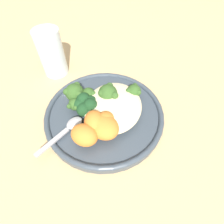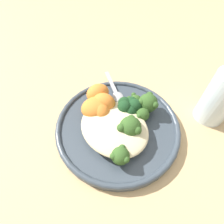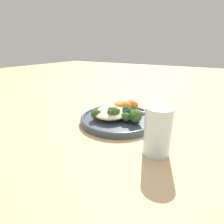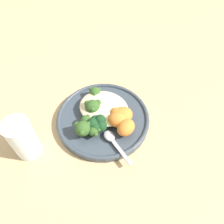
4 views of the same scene
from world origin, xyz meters
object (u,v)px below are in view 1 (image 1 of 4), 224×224
object	(u,v)px
broccoli_stalk_3	(78,95)
sweet_potato_chunk_3	(94,122)
water_glass	(52,53)
broccoli_stalk_0	(126,98)
plate	(105,114)
broccoli_stalk_2	(92,101)
quinoa_mound	(113,106)
spoon	(69,127)
sweet_potato_chunk_0	(103,126)
broccoli_stalk_1	(108,97)
sweet_potato_chunk_1	(104,122)
broccoli_stalk_4	(82,109)
sweet_potato_chunk_2	(84,135)
kale_tuft	(85,105)

from	to	relation	value
broccoli_stalk_3	sweet_potato_chunk_3	distance (m)	0.08
broccoli_stalk_3	water_glass	distance (m)	0.15
broccoli_stalk_0	water_glass	bearing A→B (deg)	100.91
plate	broccoli_stalk_2	xyz separation A→B (m)	(-0.01, -0.03, 0.02)
quinoa_mound	broccoli_stalk_3	xyz separation A→B (m)	(-0.01, -0.08, 0.01)
broccoli_stalk_3	sweet_potato_chunk_3	world-z (taller)	sweet_potato_chunk_3
broccoli_stalk_0	spoon	world-z (taller)	broccoli_stalk_0
plate	broccoli_stalk_0	world-z (taller)	broccoli_stalk_0
spoon	sweet_potato_chunk_0	bearing A→B (deg)	125.64
plate	broccoli_stalk_1	distance (m)	0.04
sweet_potato_chunk_1	quinoa_mound	bearing A→B (deg)	171.95
broccoli_stalk_2	water_glass	world-z (taller)	water_glass
sweet_potato_chunk_3	spoon	xyz separation A→B (m)	(0.01, -0.05, -0.02)
broccoli_stalk_2	water_glass	size ratio (longest dim) A/B	0.77
sweet_potato_chunk_0	broccoli_stalk_4	bearing A→B (deg)	-121.19
quinoa_mound	water_glass	size ratio (longest dim) A/B	1.19
quinoa_mound	broccoli_stalk_0	bearing A→B (deg)	143.17
broccoli_stalk_2	sweet_potato_chunk_2	world-z (taller)	sweet_potato_chunk_2
broccoli_stalk_2	sweet_potato_chunk_0	distance (m)	0.07
plate	broccoli_stalk_1	bearing A→B (deg)	176.46
broccoli_stalk_2	kale_tuft	distance (m)	0.02
kale_tuft	sweet_potato_chunk_3	bearing A→B (deg)	38.84
broccoli_stalk_0	broccoli_stalk_1	distance (m)	0.04
quinoa_mound	broccoli_stalk_4	size ratio (longest dim) A/B	1.42
broccoli_stalk_2	sweet_potato_chunk_1	size ratio (longest dim) A/B	1.95
broccoli_stalk_2	broccoli_stalk_3	world-z (taller)	broccoli_stalk_3
quinoa_mound	sweet_potato_chunk_3	xyz separation A→B (m)	(0.05, -0.02, 0.01)
broccoli_stalk_0	broccoli_stalk_4	xyz separation A→B (m)	(0.05, -0.08, -0.00)
sweet_potato_chunk_3	kale_tuft	bearing A→B (deg)	-141.16
plate	broccoli_stalk_4	world-z (taller)	broccoli_stalk_4
sweet_potato_chunk_2	water_glass	bearing A→B (deg)	-141.68
broccoli_stalk_3	kale_tuft	distance (m)	0.03
broccoli_stalk_1	kale_tuft	distance (m)	0.05
broccoli_stalk_4	sweet_potato_chunk_0	size ratio (longest dim) A/B	1.50
sweet_potato_chunk_1	plate	bearing A→B (deg)	-164.94
broccoli_stalk_1	sweet_potato_chunk_3	distance (m)	0.07
broccoli_stalk_1	sweet_potato_chunk_1	bearing A→B (deg)	-170.15
broccoli_stalk_2	broccoli_stalk_4	distance (m)	0.03
broccoli_stalk_0	sweet_potato_chunk_3	bearing A→B (deg)	-176.42
plate	sweet_potato_chunk_0	xyz separation A→B (m)	(0.05, 0.01, 0.03)
kale_tuft	spoon	bearing A→B (deg)	-17.70
sweet_potato_chunk_1	sweet_potato_chunk_2	world-z (taller)	sweet_potato_chunk_2
broccoli_stalk_1	broccoli_stalk_4	bearing A→B (deg)	132.94
broccoli_stalk_2	broccoli_stalk_4	world-z (taller)	broccoli_stalk_2
plate	sweet_potato_chunk_1	distance (m)	0.05
sweet_potato_chunk_2	spoon	xyz separation A→B (m)	(-0.02, -0.04, -0.02)
plate	kale_tuft	bearing A→B (deg)	-81.73
quinoa_mound	broccoli_stalk_4	world-z (taller)	broccoli_stalk_4
broccoli_stalk_1	kale_tuft	size ratio (longest dim) A/B	1.81
sweet_potato_chunk_0	quinoa_mound	bearing A→B (deg)	173.78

